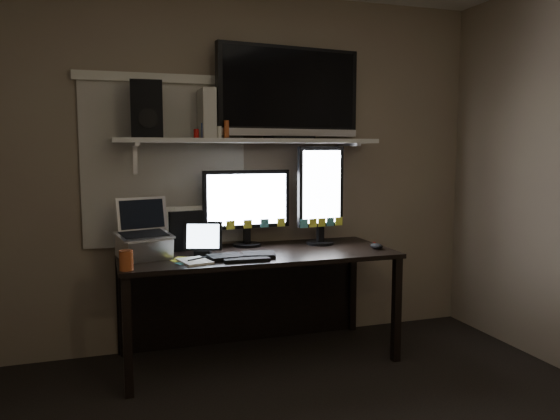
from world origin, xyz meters
name	(u,v)px	position (x,y,z in m)	size (l,w,h in m)	color
back_wall	(243,171)	(0.00, 1.80, 1.25)	(3.60, 3.60, 0.00)	#726152
window_blinds	(165,165)	(-0.55, 1.79, 1.30)	(1.10, 0.02, 1.10)	beige
desk	(253,274)	(0.00, 1.55, 0.55)	(1.80, 0.75, 0.73)	black
wall_shelf	(249,141)	(0.00, 1.62, 1.46)	(1.80, 0.35, 0.03)	beige
monitor_landscape	(247,207)	(-0.01, 1.66, 1.00)	(0.63, 0.07, 0.55)	black
monitor_portrait	(321,195)	(0.51, 1.57, 1.09)	(0.36, 0.07, 0.71)	black
keyboard	(242,256)	(-0.15, 1.26, 0.74)	(0.43, 0.17, 0.03)	black
mouse	(377,246)	(0.80, 1.28, 0.75)	(0.07, 0.11, 0.04)	black
notepad	(195,261)	(-0.45, 1.23, 0.74)	(0.16, 0.22, 0.01)	white
tablet	(202,238)	(-0.36, 1.44, 0.84)	(0.25, 0.10, 0.22)	black
file_sorter	(185,229)	(-0.44, 1.66, 0.87)	(0.22, 0.10, 0.29)	black
laptop	(144,229)	(-0.73, 1.43, 0.91)	(0.33, 0.27, 0.37)	silver
cup	(126,260)	(-0.85, 1.13, 0.79)	(0.08, 0.08, 0.11)	#9B411C
sticky_notes	(195,260)	(-0.44, 1.28, 0.73)	(0.29, 0.21, 0.00)	#F1F743
tv	(289,93)	(0.31, 1.67, 1.80)	(1.07, 0.19, 0.64)	black
game_console	(206,114)	(-0.29, 1.63, 1.64)	(0.08, 0.27, 0.32)	beige
speaker	(146,110)	(-0.68, 1.62, 1.66)	(0.19, 0.24, 0.36)	black
bottles	(212,128)	(-0.27, 1.55, 1.55)	(0.21, 0.05, 0.13)	#A50F0C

